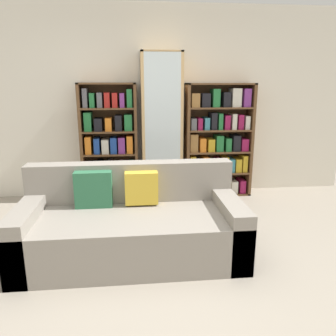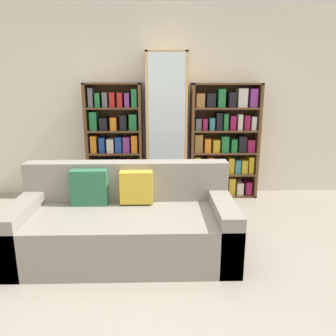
% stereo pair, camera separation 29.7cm
% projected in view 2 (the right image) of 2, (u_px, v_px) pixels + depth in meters
% --- Properties ---
extents(ground_plane, '(16.00, 16.00, 0.00)m').
position_uv_depth(ground_plane, '(152.00, 273.00, 2.90)').
color(ground_plane, gray).
extents(wall_back, '(6.05, 0.06, 2.70)m').
position_uv_depth(wall_back, '(154.00, 103.00, 4.77)').
color(wall_back, silver).
rests_on(wall_back, ground).
extents(couch, '(2.08, 0.95, 0.85)m').
position_uv_depth(couch, '(125.00, 224.00, 3.19)').
color(couch, gray).
rests_on(couch, ground).
extents(bookshelf_left, '(0.79, 0.32, 1.64)m').
position_uv_depth(bookshelf_left, '(115.00, 143.00, 4.70)').
color(bookshelf_left, brown).
rests_on(bookshelf_left, ground).
extents(display_cabinet, '(0.57, 0.36, 2.05)m').
position_uv_depth(display_cabinet, '(166.00, 128.00, 4.65)').
color(display_cabinet, tan).
rests_on(display_cabinet, ground).
extents(bookshelf_right, '(0.97, 0.32, 1.63)m').
position_uv_depth(bookshelf_right, '(224.00, 143.00, 4.74)').
color(bookshelf_right, brown).
rests_on(bookshelf_right, ground).
extents(wine_bottle, '(0.07, 0.07, 0.38)m').
position_uv_depth(wine_bottle, '(210.00, 194.00, 4.49)').
color(wine_bottle, black).
rests_on(wine_bottle, ground).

